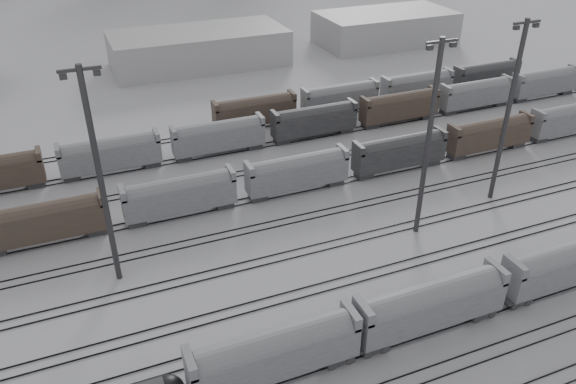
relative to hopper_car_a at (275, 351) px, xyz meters
name	(u,v)px	position (x,y,z in m)	size (l,w,h in m)	color
ground	(351,363)	(7.40, -1.00, -3.52)	(900.00, 900.00, 0.00)	#B6B6BB
tracks	(283,259)	(7.40, 16.50, -3.44)	(220.00, 71.50, 0.16)	black
hopper_car_a	(275,351)	(0.00, 0.00, 0.00)	(15.91, 3.16, 5.69)	#262629
hopper_car_b	(431,303)	(16.58, 0.00, 0.06)	(16.18, 3.21, 5.79)	#262629
hopper_car_c	(566,263)	(34.14, 0.00, -0.06)	(15.63, 3.11, 5.59)	#262629
light_mast_b	(100,176)	(-11.29, 20.48, 9.82)	(4.02, 0.64, 25.14)	#343436
light_mast_c	(429,137)	(25.66, 15.68, 9.81)	(4.02, 0.64, 25.12)	#343436
light_mast_d	(508,110)	(40.25, 18.89, 9.81)	(4.02, 0.64, 25.11)	#343436
bg_string_near	(297,174)	(15.40, 31.00, -0.72)	(151.00, 3.00, 5.60)	gray
bg_string_mid	(314,122)	(25.40, 47.00, -0.72)	(151.00, 3.00, 5.60)	#262629
bg_string_far	(379,93)	(42.90, 55.00, -0.72)	(66.00, 3.00, 5.60)	#4A3A2F
warehouse_mid	(199,48)	(17.40, 94.00, 0.48)	(40.00, 18.00, 8.00)	#A9A9AC
warehouse_right	(385,28)	(67.40, 94.00, 0.48)	(35.00, 18.00, 8.00)	#A9A9AC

